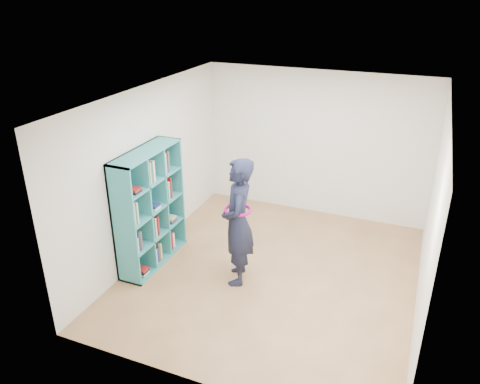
% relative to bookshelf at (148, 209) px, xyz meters
% --- Properties ---
extents(floor, '(4.50, 4.50, 0.00)m').
position_rel_bookshelf_xyz_m(floor, '(1.82, 0.36, -0.87)').
color(floor, olive).
rests_on(floor, ground).
extents(ceiling, '(4.50, 4.50, 0.00)m').
position_rel_bookshelf_xyz_m(ceiling, '(1.82, 0.36, 1.73)').
color(ceiling, white).
rests_on(ceiling, wall_back).
extents(wall_left, '(0.02, 4.50, 2.60)m').
position_rel_bookshelf_xyz_m(wall_left, '(-0.18, 0.36, 0.43)').
color(wall_left, silver).
rests_on(wall_left, floor).
extents(wall_right, '(0.02, 4.50, 2.60)m').
position_rel_bookshelf_xyz_m(wall_right, '(3.82, 0.36, 0.43)').
color(wall_right, silver).
rests_on(wall_right, floor).
extents(wall_back, '(4.00, 0.02, 2.60)m').
position_rel_bookshelf_xyz_m(wall_back, '(1.82, 2.61, 0.43)').
color(wall_back, silver).
rests_on(wall_back, floor).
extents(wall_front, '(4.00, 0.02, 2.60)m').
position_rel_bookshelf_xyz_m(wall_front, '(1.82, -1.89, 0.43)').
color(wall_front, silver).
rests_on(wall_front, floor).
extents(bookshelf, '(0.39, 1.34, 1.78)m').
position_rel_bookshelf_xyz_m(bookshelf, '(0.00, 0.00, 0.00)').
color(bookshelf, teal).
rests_on(bookshelf, floor).
extents(person, '(0.64, 0.78, 1.84)m').
position_rel_bookshelf_xyz_m(person, '(1.41, 0.04, 0.05)').
color(person, black).
rests_on(person, floor).
extents(smartphone, '(0.05, 0.11, 0.14)m').
position_rel_bookshelf_xyz_m(smartphone, '(1.23, 0.08, 0.17)').
color(smartphone, silver).
rests_on(smartphone, person).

